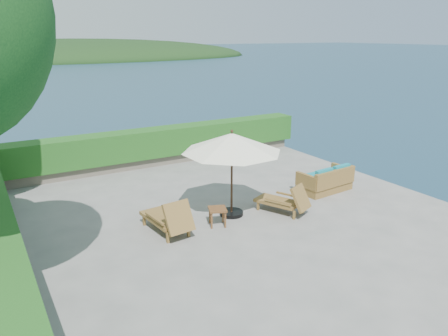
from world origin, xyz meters
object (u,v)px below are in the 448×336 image
side_table (217,211)px  lounge_left (168,218)px  lounge_right (285,201)px  patio_umbrella (232,143)px  wicker_loveseat (326,181)px

side_table → lounge_left: bearing=169.8°
lounge_left → lounge_right: lounge_left is taller
patio_umbrella → wicker_loveseat: patio_umbrella is taller
patio_umbrella → lounge_right: size_ratio=2.09×
wicker_loveseat → side_table: bearing=-178.2°
lounge_left → lounge_right: size_ratio=1.06×
lounge_left → side_table: 1.27m
wicker_loveseat → patio_umbrella: bearing=176.6°
lounge_left → lounge_right: (3.24, -0.44, -0.04)m
lounge_right → wicker_loveseat: (2.17, 0.72, -0.03)m
patio_umbrella → side_table: bearing=-149.0°
lounge_left → wicker_loveseat: size_ratio=0.95×
lounge_left → wicker_loveseat: bearing=-3.0°
lounge_right → wicker_loveseat: size_ratio=0.89×
side_table → wicker_loveseat: 4.19m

